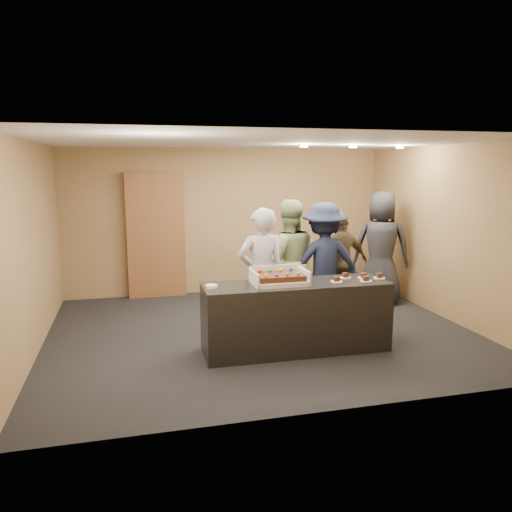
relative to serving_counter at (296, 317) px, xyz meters
name	(u,v)px	position (x,y,z in m)	size (l,w,h in m)	color
room	(261,240)	(-0.25, 0.84, 0.90)	(6.04, 6.00, 2.70)	black
serving_counter	(296,317)	(0.00, 0.00, 0.00)	(2.40, 0.70, 0.90)	black
storage_cabinet	(156,235)	(-1.59, 3.25, 0.69)	(1.03, 0.15, 2.28)	brown
cake_box	(279,280)	(-0.23, 0.03, 0.50)	(0.68, 0.47, 0.20)	white
sheet_cake	(279,277)	(-0.23, 0.00, 0.55)	(0.58, 0.40, 0.11)	#36190C
plate_stack	(212,286)	(-1.10, 0.02, 0.47)	(0.15, 0.15, 0.04)	white
slice_a	(337,280)	(0.52, -0.06, 0.47)	(0.15, 0.15, 0.07)	white
slice_b	(345,276)	(0.73, 0.12, 0.47)	(0.15, 0.15, 0.07)	white
slice_c	(366,280)	(0.90, -0.13, 0.47)	(0.15, 0.15, 0.07)	white
slice_d	(363,276)	(0.96, 0.05, 0.47)	(0.15, 0.15, 0.07)	white
slice_e	(379,276)	(1.16, -0.01, 0.47)	(0.15, 0.15, 0.07)	white
person_server_grey	(261,275)	(-0.33, 0.52, 0.47)	(0.67, 0.44, 1.83)	#ACACB2
person_sage_man	(288,261)	(0.28, 1.23, 0.49)	(0.91, 0.71, 1.88)	#99AE7C
person_navy_man	(324,263)	(0.79, 1.05, 0.47)	(1.19, 0.68, 1.84)	#191F38
person_brown_extra	(340,262)	(1.27, 1.49, 0.38)	(0.97, 0.40, 1.66)	brown
person_dark_suit	(381,247)	(2.18, 1.85, 0.53)	(0.96, 0.63, 1.97)	#25262A
ceiling_spotlights	(353,147)	(1.35, 1.34, 2.22)	(1.72, 0.12, 0.03)	#FFEAC6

